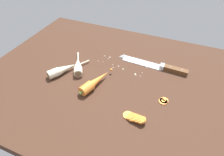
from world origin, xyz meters
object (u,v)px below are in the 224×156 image
(whole_carrot, at_px, (94,82))
(carrot_slice_stack, at_px, (134,117))
(parsnip_mid_left, at_px, (78,66))
(carrot_slice_stray_mid, at_px, (164,100))
(chefs_knife, at_px, (150,64))
(parsnip_front, at_px, (62,70))
(carrot_slice_stray_near, at_px, (163,101))

(whole_carrot, relative_size, carrot_slice_stack, 2.16)
(parsnip_mid_left, distance_m, carrot_slice_stray_mid, 0.42)
(chefs_knife, xyz_separation_m, whole_carrot, (-0.19, -0.24, 0.01))
(whole_carrot, height_order, carrot_slice_stack, whole_carrot)
(whole_carrot, distance_m, parsnip_mid_left, 0.14)
(parsnip_front, xyz_separation_m, carrot_slice_stack, (0.39, -0.12, -0.01))
(carrot_slice_stack, relative_size, carrot_slice_stray_mid, 2.64)
(parsnip_front, height_order, carrot_slice_stack, parsnip_front)
(parsnip_mid_left, xyz_separation_m, carrot_slice_stray_near, (0.42, -0.05, -0.02))
(whole_carrot, xyz_separation_m, parsnip_mid_left, (-0.12, 0.07, -0.00))
(parsnip_front, bearing_deg, parsnip_mid_left, 45.44)
(whole_carrot, relative_size, parsnip_front, 1.02)
(chefs_knife, height_order, parsnip_mid_left, parsnip_mid_left)
(carrot_slice_stack, distance_m, carrot_slice_stray_mid, 0.16)
(carrot_slice_stray_mid, bearing_deg, carrot_slice_stray_near, -111.82)
(chefs_knife, bearing_deg, carrot_slice_stray_mid, -62.25)
(parsnip_mid_left, relative_size, carrot_slice_stray_mid, 5.00)
(whole_carrot, height_order, carrot_slice_stray_mid, whole_carrot)
(chefs_knife, distance_m, carrot_slice_stray_mid, 0.23)
(chefs_knife, height_order, carrot_slice_stack, carrot_slice_stack)
(parsnip_mid_left, bearing_deg, carrot_slice_stray_near, -6.70)
(whole_carrot, bearing_deg, parsnip_mid_left, 149.08)
(chefs_knife, height_order, parsnip_front, parsnip_front)
(parsnip_front, relative_size, carrot_slice_stack, 2.13)
(carrot_slice_stack, bearing_deg, carrot_slice_stray_near, 56.80)
(parsnip_mid_left, height_order, carrot_slice_stray_mid, parsnip_mid_left)
(whole_carrot, bearing_deg, carrot_slice_stray_near, 4.91)
(chefs_knife, distance_m, parsnip_front, 0.42)
(parsnip_mid_left, relative_size, carrot_slice_stray_near, 4.93)
(parsnip_mid_left, relative_size, carrot_slice_stack, 1.90)
(chefs_knife, distance_m, carrot_slice_stray_near, 0.24)
(carrot_slice_stack, height_order, carrot_slice_stray_mid, carrot_slice_stack)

